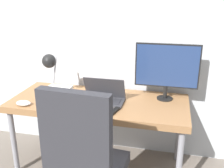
# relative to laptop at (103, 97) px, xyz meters

# --- Properties ---
(wall_back) EXTENTS (8.00, 0.05, 2.60)m
(wall_back) POSITION_rel_laptop_xyz_m (-0.05, 0.43, 0.54)
(wall_back) COLOR silver
(wall_back) RESTS_ON ground_plane
(desk) EXTENTS (1.62, 0.69, 0.71)m
(desk) POSITION_rel_laptop_xyz_m (-0.05, 0.02, -0.11)
(desk) COLOR #996B42
(desk) RESTS_ON ground_plane
(laptop) EXTENTS (0.38, 0.23, 0.22)m
(laptop) POSITION_rel_laptop_xyz_m (0.00, 0.00, 0.00)
(laptop) COLOR #38383D
(laptop) RESTS_ON desk
(monitor) EXTENTS (0.57, 0.15, 0.52)m
(monitor) POSITION_rel_laptop_xyz_m (0.54, 0.19, 0.25)
(monitor) COLOR black
(monitor) RESTS_ON desk
(desk_lamp) EXTENTS (0.14, 0.29, 0.42)m
(desk_lamp) POSITION_rel_laptop_xyz_m (-0.51, 0.02, 0.25)
(desk_lamp) COLOR #4C4C51
(desk_lamp) RESTS_ON desk
(office_chair) EXTENTS (0.55, 0.55, 1.12)m
(office_chair) POSITION_rel_laptop_xyz_m (0.06, -0.72, -0.16)
(office_chair) COLOR black
(office_chair) RESTS_ON ground_plane
(book_stack) EXTENTS (0.25, 0.20, 0.14)m
(book_stack) POSITION_rel_laptop_xyz_m (-0.39, -0.09, 0.02)
(book_stack) COLOR #334C8C
(book_stack) RESTS_ON desk
(tv_remote) EXTENTS (0.07, 0.15, 0.02)m
(tv_remote) POSITION_rel_laptop_xyz_m (0.15, -0.20, -0.04)
(tv_remote) COLOR black
(tv_remote) RESTS_ON desk
(game_controller) EXTENTS (0.14, 0.09, 0.04)m
(game_controller) POSITION_rel_laptop_xyz_m (-0.66, -0.24, -0.03)
(game_controller) COLOR white
(game_controller) RESTS_ON desk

